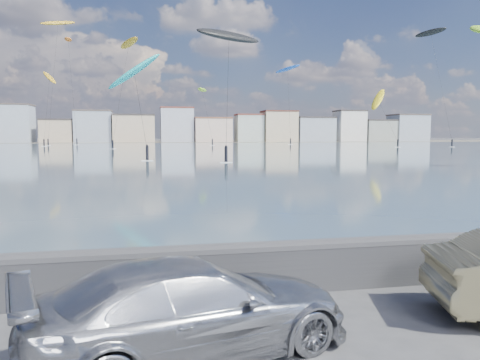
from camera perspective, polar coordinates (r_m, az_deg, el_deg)
name	(u,v)px	position (r m, az deg, el deg)	size (l,w,h in m)	color
bay_water	(152,150)	(97.84, -10.64, 3.62)	(500.00, 177.00, 0.00)	#3F5865
far_shore_strip	(149,142)	(206.31, -10.98, 4.61)	(500.00, 60.00, 0.00)	#4C473D
seawall	(203,269)	(9.42, -4.51, -10.73)	(400.00, 0.36, 1.08)	#28282B
far_buildings	(153,127)	(192.32, -10.60, 6.35)	(240.79, 13.26, 14.60)	#B2B7C6
car_silver	(192,308)	(7.11, -5.86, -15.23)	(1.97, 4.85, 1.41)	#A5A6AB
kitesurfer_0	(134,72)	(69.32, -12.78, 12.66)	(8.00, 13.27, 14.91)	#19BFBF
kitesurfer_3	(49,78)	(144.14, -22.22, 11.39)	(6.08, 13.17, 21.70)	#BF8C19
kitesurfer_5	(431,34)	(143.80, 22.26, 16.10)	(7.66, 17.16, 32.56)	black
kitesurfer_6	(378,100)	(134.06, 16.49, 9.37)	(8.18, 17.02, 16.53)	yellow
kitesurfer_10	(229,37)	(66.89, -1.35, 17.06)	(11.12, 16.93, 17.80)	black
kitesurfer_11	(480,32)	(69.20, 27.24, 15.78)	(5.73, 10.85, 18.06)	#8CD826
kitesurfer_12	(202,90)	(148.96, -4.63, 10.84)	(4.43, 20.63, 17.88)	#8CD826
kitesurfer_14	(129,45)	(116.63, -13.40, 15.73)	(7.21, 13.76, 25.75)	#BF8C19
kitesurfer_15	(68,41)	(167.55, -20.22, 15.60)	(6.27, 19.01, 34.74)	orange
kitesurfer_16	(288,70)	(156.36, 5.82, 13.22)	(8.12, 13.09, 25.75)	blue
kitesurfer_17	(58,24)	(156.18, -21.32, 17.31)	(10.72, 16.93, 38.18)	#BF8C19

